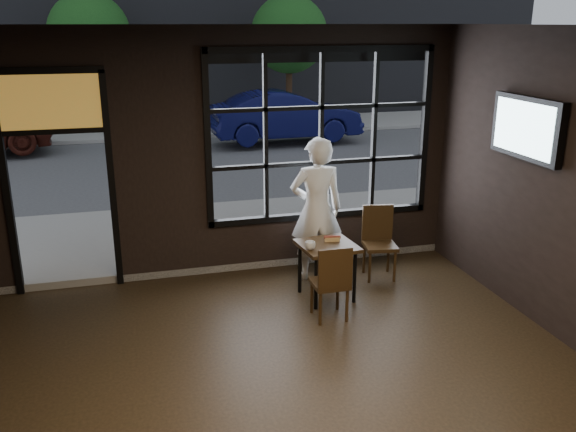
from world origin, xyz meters
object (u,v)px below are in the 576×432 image
object	(u,v)px
cafe_table	(327,271)
man	(316,209)
chair_near	(330,281)
navy_car	(285,116)

from	to	relation	value
cafe_table	man	distance (m)	0.86
chair_near	man	xyz separation A→B (m)	(0.20, 1.14, 0.49)
cafe_table	navy_car	bearing A→B (deg)	71.96
cafe_table	chair_near	world-z (taller)	chair_near
chair_near	navy_car	size ratio (longest dim) A/B	0.22
man	cafe_table	bearing A→B (deg)	88.56
navy_car	chair_near	bearing A→B (deg)	165.84
cafe_table	man	bearing A→B (deg)	78.45
navy_car	cafe_table	bearing A→B (deg)	166.01
cafe_table	man	xyz separation A→B (m)	(0.06, 0.62, 0.59)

